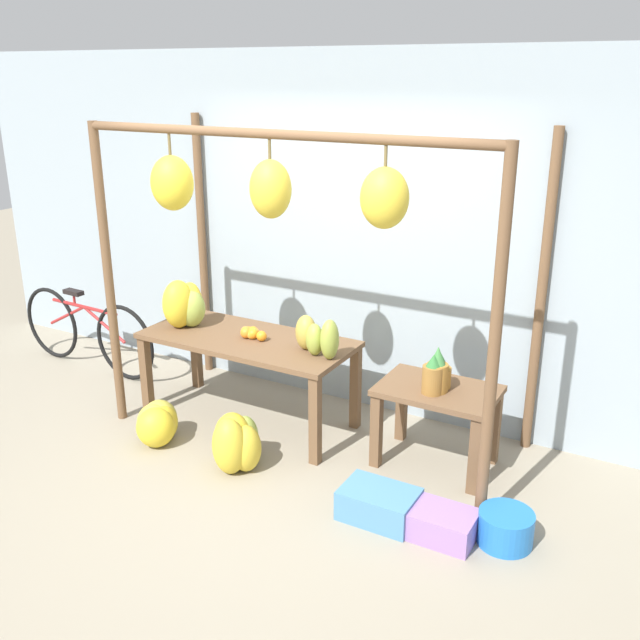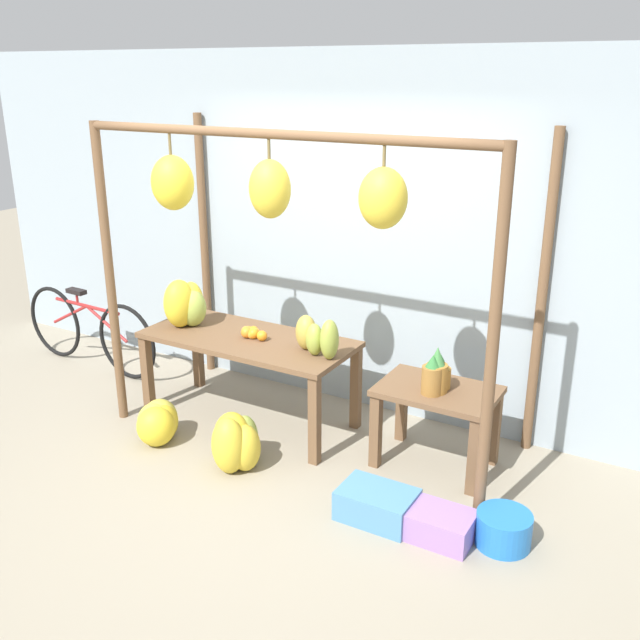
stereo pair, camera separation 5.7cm
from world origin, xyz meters
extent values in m
plane|color=gray|center=(0.00, 0.00, 0.00)|extent=(20.00, 20.00, 0.00)
cube|color=#99A8B2|center=(0.00, 1.54, 1.40)|extent=(8.00, 0.08, 2.80)
cylinder|color=brown|center=(-1.47, 0.32, 1.15)|extent=(0.07, 0.07, 2.30)
cylinder|color=brown|center=(1.47, 0.32, 1.15)|extent=(0.07, 0.07, 2.30)
cylinder|color=brown|center=(-1.47, 1.45, 1.15)|extent=(0.07, 0.07, 2.30)
cylinder|color=brown|center=(1.47, 1.45, 1.15)|extent=(0.07, 0.07, 2.30)
cylinder|color=brown|center=(0.00, 0.32, 2.27)|extent=(2.94, 0.06, 0.06)
cylinder|color=brown|center=(-0.79, 0.32, 2.17)|extent=(0.02, 0.02, 0.14)
ellipsoid|color=yellow|center=(-0.79, 0.32, 1.92)|extent=(0.30, 0.27, 0.37)
cylinder|color=brown|center=(0.00, 0.32, 2.18)|extent=(0.02, 0.02, 0.12)
ellipsoid|color=gold|center=(0.00, 0.32, 1.94)|extent=(0.27, 0.24, 0.37)
cylinder|color=brown|center=(0.77, 0.32, 2.18)|extent=(0.02, 0.02, 0.11)
ellipsoid|color=gold|center=(0.77, 0.32, 1.95)|extent=(0.29, 0.26, 0.35)
cube|color=brown|center=(-0.54, 0.79, 0.68)|extent=(1.65, 0.73, 0.04)
cube|color=brown|center=(-1.32, 0.47, 0.33)|extent=(0.07, 0.07, 0.66)
cube|color=brown|center=(0.23, 0.47, 0.33)|extent=(0.07, 0.07, 0.66)
cube|color=brown|center=(-1.32, 1.10, 0.33)|extent=(0.07, 0.07, 0.66)
cube|color=brown|center=(0.23, 1.10, 0.33)|extent=(0.07, 0.07, 0.66)
cube|color=brown|center=(0.97, 0.88, 0.57)|extent=(0.80, 0.55, 0.04)
cube|color=brown|center=(0.61, 0.65, 0.27)|extent=(0.07, 0.07, 0.55)
cube|color=brown|center=(1.32, 0.65, 0.27)|extent=(0.07, 0.07, 0.55)
cube|color=brown|center=(0.61, 1.10, 0.27)|extent=(0.07, 0.07, 0.55)
cube|color=brown|center=(1.32, 1.10, 0.27)|extent=(0.07, 0.07, 0.55)
ellipsoid|color=#9EB247|center=(-1.08, 0.78, 0.86)|extent=(0.25, 0.22, 0.30)
ellipsoid|color=yellow|center=(-1.10, 0.81, 0.88)|extent=(0.27, 0.26, 0.35)
ellipsoid|color=yellow|center=(-1.14, 0.71, 0.90)|extent=(0.25, 0.28, 0.39)
sphere|color=orange|center=(-0.56, 0.82, 0.74)|extent=(0.07, 0.07, 0.07)
sphere|color=orange|center=(-0.50, 0.77, 0.74)|extent=(0.07, 0.07, 0.07)
sphere|color=orange|center=(-0.52, 0.83, 0.74)|extent=(0.08, 0.08, 0.08)
sphere|color=orange|center=(-0.54, 0.77, 0.75)|extent=(0.09, 0.09, 0.09)
sphere|color=orange|center=(-0.49, 0.78, 0.75)|extent=(0.08, 0.08, 0.08)
sphere|color=orange|center=(-0.57, 0.80, 0.74)|extent=(0.08, 0.08, 0.08)
sphere|color=orange|center=(-0.51, 0.79, 0.74)|extent=(0.08, 0.08, 0.08)
sphere|color=orange|center=(-0.50, 0.82, 0.74)|extent=(0.07, 0.07, 0.07)
sphere|color=orange|center=(-0.41, 0.78, 0.74)|extent=(0.08, 0.08, 0.08)
sphere|color=orange|center=(-0.49, 0.78, 0.74)|extent=(0.08, 0.08, 0.08)
cylinder|color=#A3702D|center=(0.97, 0.90, 0.66)|extent=(0.15, 0.15, 0.14)
cone|color=#337538|center=(0.97, 0.90, 0.78)|extent=(0.10, 0.10, 0.10)
cylinder|color=olive|center=(0.96, 0.78, 0.68)|extent=(0.14, 0.14, 0.19)
cone|color=#337538|center=(0.96, 0.78, 0.82)|extent=(0.10, 0.10, 0.08)
cylinder|color=#A3702D|center=(0.97, 0.82, 0.69)|extent=(0.15, 0.15, 0.20)
cone|color=#428442|center=(0.97, 0.82, 0.85)|extent=(0.10, 0.10, 0.13)
cylinder|color=#A3702D|center=(0.99, 0.84, 0.66)|extent=(0.11, 0.11, 0.15)
cone|color=#428442|center=(0.99, 0.84, 0.79)|extent=(0.08, 0.08, 0.11)
cylinder|color=olive|center=(0.97, 0.83, 0.66)|extent=(0.13, 0.13, 0.14)
cone|color=#428442|center=(0.97, 0.83, 0.78)|extent=(0.09, 0.09, 0.11)
ellipsoid|color=yellow|center=(-0.92, 0.19, 0.14)|extent=(0.22, 0.20, 0.28)
ellipsoid|color=yellow|center=(-0.94, 0.20, 0.14)|extent=(0.32, 0.33, 0.29)
ellipsoid|color=gold|center=(-0.97, 0.22, 0.15)|extent=(0.35, 0.36, 0.31)
ellipsoid|color=gold|center=(-0.97, 0.16, 0.15)|extent=(0.36, 0.35, 0.30)
ellipsoid|color=yellow|center=(-0.91, 0.11, 0.15)|extent=(0.38, 0.37, 0.30)
ellipsoid|color=gold|center=(-0.14, 0.16, 0.17)|extent=(0.31, 0.32, 0.34)
ellipsoid|color=#9EB247|center=(-0.22, 0.25, 0.18)|extent=(0.20, 0.22, 0.35)
ellipsoid|color=yellow|center=(-0.26, 0.17, 0.20)|extent=(0.40, 0.39, 0.40)
ellipsoid|color=gold|center=(-0.22, 0.07, 0.21)|extent=(0.31, 0.30, 0.41)
cube|color=#4C84B2|center=(0.90, 0.10, 0.10)|extent=(0.47, 0.32, 0.19)
cylinder|color=blue|center=(1.65, 0.23, 0.10)|extent=(0.32, 0.32, 0.20)
torus|color=black|center=(-2.95, 0.96, 0.35)|extent=(0.70, 0.07, 0.70)
torus|color=black|center=(-1.97, 0.91, 0.35)|extent=(0.70, 0.07, 0.70)
cylinder|color=maroon|center=(-2.46, 0.94, 0.60)|extent=(0.84, 0.07, 0.03)
cylinder|color=maroon|center=(-2.71, 0.95, 0.47)|extent=(0.51, 0.05, 0.27)
cylinder|color=maroon|center=(-2.21, 0.93, 0.47)|extent=(0.51, 0.05, 0.27)
cylinder|color=maroon|center=(-2.58, 0.94, 0.65)|extent=(0.02, 0.02, 0.10)
cube|color=black|center=(-2.58, 0.94, 0.72)|extent=(0.20, 0.09, 0.04)
cylinder|color=maroon|center=(-2.07, 0.92, 0.65)|extent=(0.02, 0.02, 0.10)
ellipsoid|color=#93A33D|center=(0.21, 0.71, 0.85)|extent=(0.15, 0.17, 0.29)
ellipsoid|color=#93A33D|center=(0.08, 0.73, 0.82)|extent=(0.19, 0.19, 0.24)
ellipsoid|color=#B2993D|center=(-0.03, 0.80, 0.84)|extent=(0.23, 0.23, 0.26)
cube|color=#9970B7|center=(1.29, 0.10, 0.09)|extent=(0.42, 0.29, 0.18)
camera|label=1|loc=(2.43, -3.38, 2.64)|focal=40.00mm
camera|label=2|loc=(2.48, -3.35, 2.64)|focal=40.00mm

